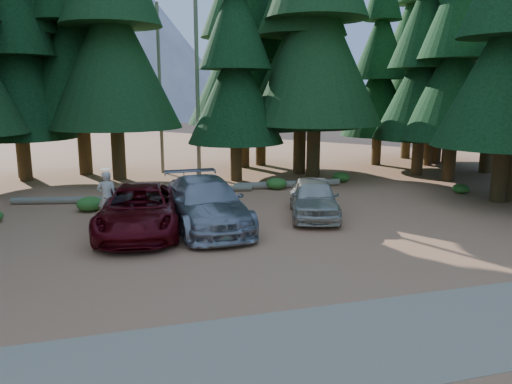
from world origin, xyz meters
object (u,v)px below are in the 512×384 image
silver_minivan_right (314,198)px  red_pickup (139,210)px  log_mid (214,189)px  log_left (61,200)px  log_right (288,184)px  silver_minivan_center (206,203)px  frisbee_player (107,197)px

silver_minivan_right → red_pickup: bearing=-158.5°
log_mid → log_left: bearing=-162.3°
red_pickup → log_right: red_pickup is taller
log_left → log_right: size_ratio=0.76×
silver_minivan_center → log_mid: silver_minivan_center is taller
log_right → log_mid: bearing=-177.9°
silver_minivan_right → log_left: silver_minivan_right is taller
red_pickup → frisbee_player: bearing=144.9°
frisbee_player → log_right: frisbee_player is taller
silver_minivan_center → log_right: 8.43m
silver_minivan_right → log_left: size_ratio=1.06×
silver_minivan_center → frisbee_player: size_ratio=3.05×
silver_minivan_right → log_left: (-9.94, 5.30, -0.62)m
silver_minivan_center → log_left: size_ratio=1.43×
red_pickup → log_right: bearing=46.7°
silver_minivan_center → log_mid: bearing=73.7°
silver_minivan_center → frisbee_player: frisbee_player is taller
log_mid → log_right: size_ratio=0.67×
frisbee_player → log_right: size_ratio=0.36×
silver_minivan_right → frisbee_player: bearing=-166.2°
red_pickup → frisbee_player: (-1.07, 0.99, 0.33)m
red_pickup → frisbee_player: frisbee_player is taller
silver_minivan_center → log_mid: (1.60, 6.39, -0.74)m
silver_minivan_right → log_left: bearing=170.1°
log_mid → silver_minivan_right: bearing=-53.2°
red_pickup → log_left: 6.52m
log_left → silver_minivan_center: bearing=-33.0°
silver_minivan_right → log_left: 11.28m
frisbee_player → log_mid: frisbee_player is taller
silver_minivan_center → log_right: (5.50, 6.35, -0.72)m
silver_minivan_center → red_pickup: bearing=178.9°
red_pickup → log_left: bearing=126.3°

